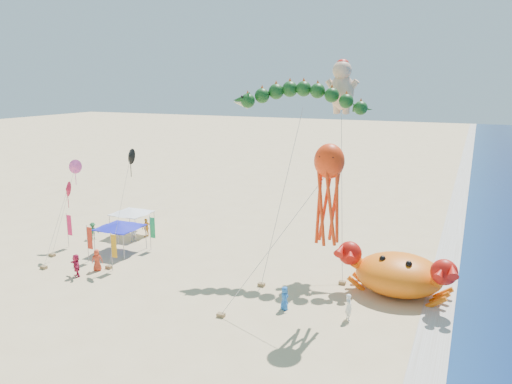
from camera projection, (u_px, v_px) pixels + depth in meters
ground at (270, 284)px, 37.60m from camera, size 320.00×320.00×0.00m
foam_strip at (438, 313)px, 32.86m from camera, size 320.00×320.00×0.00m
crab_inflatable at (399, 273)px, 35.38m from camera, size 8.34×6.07×3.65m
dragon_kite at (301, 101)px, 39.36m from camera, size 10.81×8.74×14.56m
cherub_kite at (342, 86)px, 40.23m from camera, size 3.29×6.82×16.65m
octopus_kite at (328, 187)px, 30.74m from camera, size 7.24×4.04×11.25m
canopy_blue at (120, 225)px, 44.14m from camera, size 3.75×3.75×2.71m
canopy_white at (132, 211)px, 48.88m from camera, size 3.62×3.62×2.71m
feather_flags at (106, 235)px, 42.84m from camera, size 8.14×5.51×3.20m
beachgoers at (134, 253)px, 41.80m from camera, size 27.57×11.88×1.82m
small_kites at (88, 180)px, 42.85m from camera, size 9.11×6.19×9.60m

